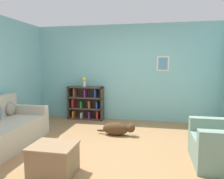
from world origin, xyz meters
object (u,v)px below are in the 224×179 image
at_px(coffee_table, 53,159).
at_px(vase, 84,81).
at_px(dog, 118,129).
at_px(bookshelf, 86,103).

distance_m(coffee_table, vase, 3.22).
bearing_deg(dog, coffee_table, -107.58).
bearing_deg(dog, bookshelf, 132.19).
distance_m(bookshelf, coffee_table, 3.13).
xyz_separation_m(bookshelf, dog, (1.12, -1.23, -0.30)).
xyz_separation_m(bookshelf, coffee_table, (0.53, -3.08, -0.22)).
height_order(bookshelf, vase, vase).
height_order(coffee_table, vase, vase).
bearing_deg(coffee_table, vase, 100.47).
distance_m(bookshelf, dog, 1.69).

